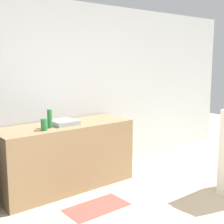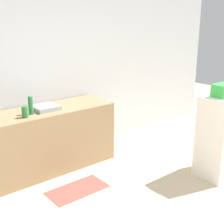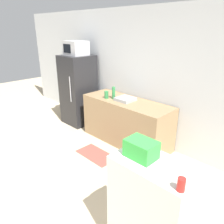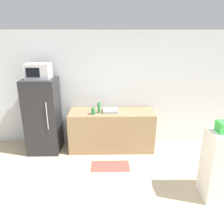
% 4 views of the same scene
% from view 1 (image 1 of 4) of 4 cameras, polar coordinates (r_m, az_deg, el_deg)
% --- Properties ---
extents(wall_back, '(8.00, 0.06, 2.60)m').
position_cam_1_polar(wall_back, '(4.52, -12.41, 3.52)').
color(wall_back, silver).
rests_on(wall_back, ground_plane).
extents(counter, '(1.88, 0.69, 0.89)m').
position_cam_1_polar(counter, '(4.40, -8.48, -7.90)').
color(counter, '#937551').
rests_on(counter, ground_plane).
extents(sink_basin, '(0.33, 0.33, 0.06)m').
position_cam_1_polar(sink_basin, '(4.26, -8.82, -1.88)').
color(sink_basin, '#9EA3A8').
rests_on(sink_basin, counter).
extents(bottle_tall, '(0.06, 0.06, 0.24)m').
position_cam_1_polar(bottle_tall, '(4.06, -11.32, -1.20)').
color(bottle_tall, '#2D7F42').
rests_on(bottle_tall, counter).
extents(bottle_short, '(0.08, 0.08, 0.15)m').
position_cam_1_polar(bottle_short, '(3.94, -12.31, -2.25)').
color(bottle_short, '#2D7F42').
rests_on(bottle_short, counter).
extents(kitchen_rug, '(0.77, 0.41, 0.01)m').
position_cam_1_polar(kitchen_rug, '(3.93, -2.79, -16.97)').
color(kitchen_rug, '#99473D').
rests_on(kitchen_rug, ground_plane).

